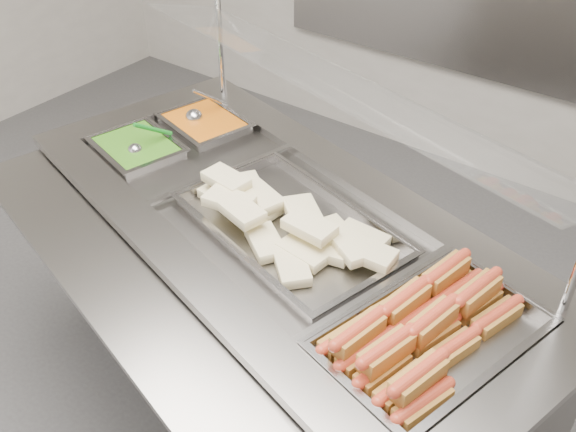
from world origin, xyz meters
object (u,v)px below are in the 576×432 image
Objects in this scene: sneeze_guard at (336,86)px; pan_wraps at (290,230)px; steam_counter at (279,317)px; pan_hotdogs at (430,344)px; serving_spoon at (139,147)px; ladle at (195,116)px.

sneeze_guard is 2.20× the size of pan_wraps.
sneeze_guard is (0.06, 0.21, 0.82)m from steam_counter.
pan_hotdogs is at bearing -33.94° from sneeze_guard.
steam_counter is 0.85m from sneeze_guard.
serving_spoon is at bearing -163.73° from sneeze_guard.
serving_spoon is (-0.69, -0.20, -0.36)m from sneeze_guard.
pan_hotdogs and pan_wraps have the same top height.
pan_wraps is (0.00, -0.23, -0.39)m from sneeze_guard.
sneeze_guard is at bearing 90.69° from pan_wraps.
ladle is at bearing 154.54° from steam_counter.
ladle reaches higher than steam_counter.
steam_counter is 0.84m from ladle.
pan_wraps reaches higher than steam_counter.
pan_hotdogs is 1.32m from ladle.
pan_hotdogs is at bearing -14.66° from steam_counter.
sneeze_guard is 0.45m from pan_wraps.
steam_counter is 11.43× the size of serving_spoon.
pan_wraps is (0.06, -0.02, 0.43)m from steam_counter.
pan_hotdogs is at bearing -14.66° from pan_wraps.
pan_hotdogs is 0.57m from pan_wraps.
ladle is 0.29m from serving_spoon.
steam_counter is 2.67× the size of pan_wraps.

